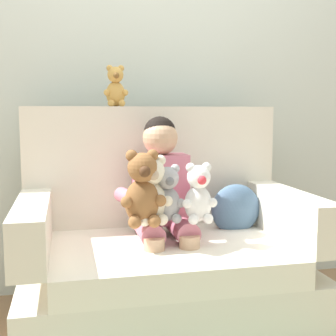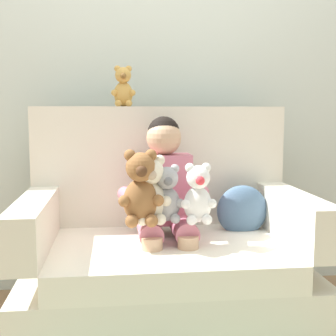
{
  "view_description": "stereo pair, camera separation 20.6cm",
  "coord_description": "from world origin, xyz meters",
  "px_view_note": "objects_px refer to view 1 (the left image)",
  "views": [
    {
      "loc": [
        -0.45,
        -2.05,
        1.04
      ],
      "look_at": [
        -0.0,
        -0.05,
        0.79
      ],
      "focal_mm": 49.17,
      "sensor_mm": 36.0,
      "label": 1
    },
    {
      "loc": [
        -0.24,
        -2.08,
        1.04
      ],
      "look_at": [
        -0.0,
        -0.05,
        0.79
      ],
      "focal_mm": 49.17,
      "sensor_mm": 36.0,
      "label": 2
    }
  ],
  "objects_px": {
    "armchair": "(164,260)",
    "seated_child": "(163,194)",
    "plush_honey_on_backrest": "(116,87)",
    "plush_brown": "(142,190)",
    "plush_white": "(198,195)",
    "plush_cream": "(151,192)",
    "plush_grey": "(167,195)",
    "throw_pillow": "(236,209)"
  },
  "relations": [
    {
      "from": "armchair",
      "to": "plush_white",
      "type": "relative_size",
      "value": 4.94
    },
    {
      "from": "seated_child",
      "to": "plush_grey",
      "type": "bearing_deg",
      "value": -94.06
    },
    {
      "from": "armchair",
      "to": "plush_brown",
      "type": "xyz_separation_m",
      "value": [
        -0.13,
        -0.16,
        0.37
      ]
    },
    {
      "from": "armchair",
      "to": "throw_pillow",
      "type": "xyz_separation_m",
      "value": [
        0.4,
        0.11,
        0.21
      ]
    },
    {
      "from": "seated_child",
      "to": "plush_honey_on_backrest",
      "type": "distance_m",
      "value": 0.62
    },
    {
      "from": "plush_grey",
      "to": "plush_brown",
      "type": "xyz_separation_m",
      "value": [
        -0.12,
        -0.04,
        0.03
      ]
    },
    {
      "from": "plush_cream",
      "to": "throw_pillow",
      "type": "relative_size",
      "value": 1.17
    },
    {
      "from": "armchair",
      "to": "plush_cream",
      "type": "bearing_deg",
      "value": -121.71
    },
    {
      "from": "throw_pillow",
      "to": "plush_brown",
      "type": "bearing_deg",
      "value": -153.19
    },
    {
      "from": "seated_child",
      "to": "throw_pillow",
      "type": "bearing_deg",
      "value": 12.24
    },
    {
      "from": "plush_grey",
      "to": "plush_brown",
      "type": "relative_size",
      "value": 0.78
    },
    {
      "from": "plush_brown",
      "to": "plush_honey_on_backrest",
      "type": "xyz_separation_m",
      "value": [
        -0.06,
        0.47,
        0.46
      ]
    },
    {
      "from": "seated_child",
      "to": "throw_pillow",
      "type": "relative_size",
      "value": 3.17
    },
    {
      "from": "armchair",
      "to": "plush_white",
      "type": "xyz_separation_m",
      "value": [
        0.13,
        -0.16,
        0.34
      ]
    },
    {
      "from": "seated_child",
      "to": "throw_pillow",
      "type": "xyz_separation_m",
      "value": [
        0.41,
        0.1,
        -0.11
      ]
    },
    {
      "from": "plush_brown",
      "to": "throw_pillow",
      "type": "height_order",
      "value": "plush_brown"
    },
    {
      "from": "plush_grey",
      "to": "throw_pillow",
      "type": "height_order",
      "value": "plush_grey"
    },
    {
      "from": "plush_white",
      "to": "plush_honey_on_backrest",
      "type": "bearing_deg",
      "value": 144.26
    },
    {
      "from": "plush_white",
      "to": "armchair",
      "type": "bearing_deg",
      "value": 148.33
    },
    {
      "from": "armchair",
      "to": "plush_white",
      "type": "height_order",
      "value": "armchair"
    },
    {
      "from": "plush_grey",
      "to": "plush_honey_on_backrest",
      "type": "bearing_deg",
      "value": 102.46
    },
    {
      "from": "plush_brown",
      "to": "plush_cream",
      "type": "bearing_deg",
      "value": 45.09
    },
    {
      "from": "seated_child",
      "to": "plush_honey_on_backrest",
      "type": "height_order",
      "value": "plush_honey_on_backrest"
    },
    {
      "from": "plush_cream",
      "to": "plush_honey_on_backrest",
      "type": "height_order",
      "value": "plush_honey_on_backrest"
    },
    {
      "from": "plush_grey",
      "to": "plush_cream",
      "type": "xyz_separation_m",
      "value": [
        -0.07,
        -0.01,
        0.02
      ]
    },
    {
      "from": "plush_honey_on_backrest",
      "to": "plush_grey",
      "type": "bearing_deg",
      "value": -73.45
    },
    {
      "from": "armchair",
      "to": "plush_honey_on_backrest",
      "type": "relative_size",
      "value": 6.24
    },
    {
      "from": "plush_cream",
      "to": "plush_white",
      "type": "height_order",
      "value": "plush_cream"
    },
    {
      "from": "plush_brown",
      "to": "seated_child",
      "type": "bearing_deg",
      "value": 67.63
    },
    {
      "from": "seated_child",
      "to": "plush_brown",
      "type": "bearing_deg",
      "value": -126.99
    },
    {
      "from": "armchair",
      "to": "plush_honey_on_backrest",
      "type": "distance_m",
      "value": 0.91
    },
    {
      "from": "seated_child",
      "to": "throw_pillow",
      "type": "distance_m",
      "value": 0.43
    },
    {
      "from": "plush_grey",
      "to": "plush_cream",
      "type": "distance_m",
      "value": 0.08
    },
    {
      "from": "plush_grey",
      "to": "plush_brown",
      "type": "distance_m",
      "value": 0.13
    },
    {
      "from": "plush_grey",
      "to": "plush_cream",
      "type": "relative_size",
      "value": 0.86
    },
    {
      "from": "armchair",
      "to": "seated_child",
      "type": "distance_m",
      "value": 0.32
    },
    {
      "from": "throw_pillow",
      "to": "plush_honey_on_backrest",
      "type": "bearing_deg",
      "value": 161.7
    },
    {
      "from": "plush_cream",
      "to": "plush_brown",
      "type": "height_order",
      "value": "plush_brown"
    },
    {
      "from": "armchair",
      "to": "plush_white",
      "type": "distance_m",
      "value": 0.4
    },
    {
      "from": "seated_child",
      "to": "plush_white",
      "type": "xyz_separation_m",
      "value": [
        0.13,
        -0.17,
        0.02
      ]
    },
    {
      "from": "plush_cream",
      "to": "throw_pillow",
      "type": "distance_m",
      "value": 0.57
    },
    {
      "from": "armchair",
      "to": "plush_brown",
      "type": "relative_size",
      "value": 3.99
    }
  ]
}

